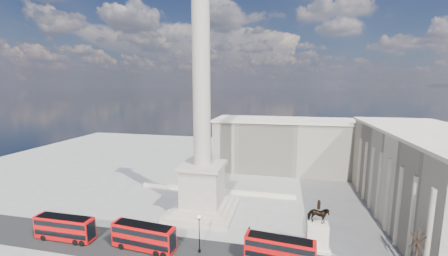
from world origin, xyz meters
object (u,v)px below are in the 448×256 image
Objects in this scene: red_bus_b at (144,237)px; pedestrian_walking at (248,244)px; equestrian_statue at (317,232)px; victorian_lamp at (199,231)px; red_bus_a at (65,228)px; pedestrian_standing at (302,248)px; nelsons_column at (202,154)px; pedestrian_crossing at (249,231)px; red_bus_c at (280,250)px.

pedestrian_walking is at bearing 18.40° from red_bus_b.
equestrian_statue reaches higher than red_bus_b.
victorian_lamp is 8.69m from pedestrian_walking.
equestrian_statue is 11.65m from pedestrian_walking.
pedestrian_walking is (32.06, 4.29, -1.39)m from red_bus_a.
pedestrian_standing is (-2.45, -1.64, -2.16)m from equestrian_statue.
victorian_lamp is 0.74× the size of equestrian_statue.
pedestrian_standing is (20.15, -10.84, -12.02)m from nelsons_column.
pedestrian_walking is (-11.22, -2.28, -2.16)m from equestrian_statue.
pedestrian_crossing is (16.64, 7.96, -1.40)m from red_bus_b.
victorian_lamp is at bearing -75.50° from nelsons_column.
red_bus_c reaches higher than pedestrian_standing.
red_bus_c is 6.17m from pedestrian_walking.
nelsons_column reaches higher than equestrian_statue.
red_bus_c is at bearing -138.75° from equestrian_statue.
pedestrian_crossing reaches higher than pedestrian_standing.
red_bus_b is (15.09, 0.31, 0.03)m from red_bus_a.
red_bus_c is 13.04m from victorian_lamp.
nelsons_column is at bearing -59.98° from pedestrian_standing.
red_bus_c reaches higher than pedestrian_walking.
red_bus_a is (-20.67, -15.76, -10.63)m from nelsons_column.
red_bus_a is 43.78m from equestrian_statue.
nelsons_column is at bearing 157.87° from equestrian_statue.
victorian_lamp is 10.40m from pedestrian_crossing.
red_bus_b reaches higher than pedestrian_walking.
pedestrian_standing is 0.97× the size of pedestrian_crossing.
red_bus_a reaches higher than pedestrian_standing.
pedestrian_crossing is at bearing 30.79° from red_bus_b.
pedestrian_walking is 1.01× the size of pedestrian_standing.
red_bus_b is at bearing 159.95° from pedestrian_walking.
red_bus_b is 17.49m from pedestrian_walking.
nelsons_column is 28.08m from red_bus_a.
pedestrian_standing is (16.47, 3.39, -2.94)m from victorian_lamp.
pedestrian_walking is at bearing -27.57° from pedestrian_standing.
red_bus_b is 26.19m from pedestrian_standing.
red_bus_a is at bearing -173.60° from red_bus_b.
red_bus_a is 1.65× the size of victorian_lamp.
nelsons_column is at bearing 21.16° from pedestrian_crossing.
pedestrian_standing is at bearing -146.21° from equestrian_statue.
equestrian_statue is (43.28, 6.57, 0.77)m from red_bus_a.
pedestrian_crossing is (-0.33, 3.99, 0.02)m from pedestrian_walking.
pedestrian_crossing is at bearing 42.41° from victorian_lamp.
pedestrian_walking is at bearing -45.22° from nelsons_column.
red_bus_c is 1.24× the size of equestrian_statue.
equestrian_statue is 3.66m from pedestrian_standing.
red_bus_b is at bearing -167.49° from equestrian_statue.
red_bus_a is 0.97× the size of red_bus_b.
victorian_lamp is 19.60m from equestrian_statue.
equestrian_statue is (22.61, -9.19, -9.86)m from nelsons_column.
nelsons_column is 27.64× the size of pedestrian_walking.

